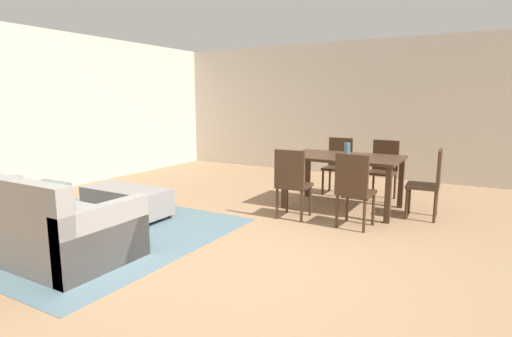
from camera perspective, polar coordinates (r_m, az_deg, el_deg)
ground_plane at (r=4.09m, az=-1.98°, el=-12.57°), size 10.80×10.80×0.00m
wall_back at (r=8.46m, az=16.32°, el=7.97°), size 9.00×0.12×2.70m
wall_left at (r=7.49m, az=-30.63°, el=6.84°), size 0.12×11.00×2.70m
area_rug at (r=5.28m, az=-22.55°, el=-8.09°), size 3.00×2.80×0.01m
couch at (r=4.79m, az=-29.19°, el=-6.84°), size 2.25×0.97×0.86m
ottoman_table at (r=5.66m, az=-17.74°, el=-4.28°), size 1.19×0.54×0.40m
dining_table at (r=5.88m, az=12.24°, el=0.87°), size 1.56×0.98×0.76m
dining_chair_near_left at (r=5.26m, az=5.08°, el=-1.62°), size 0.42×0.42×0.92m
dining_chair_near_right at (r=4.99m, az=13.61°, el=-2.48°), size 0.42×0.42×0.92m
dining_chair_far_left at (r=6.85m, az=11.52°, el=0.86°), size 0.40×0.40×0.92m
dining_chair_far_right at (r=6.63m, az=17.50°, el=0.31°), size 0.42×0.42×0.92m
dining_chair_head_east at (r=5.72m, az=23.31°, el=-1.48°), size 0.42×0.42×0.92m
vase_centerpiece at (r=5.84m, az=12.70°, el=2.62°), size 0.08×0.08×0.19m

